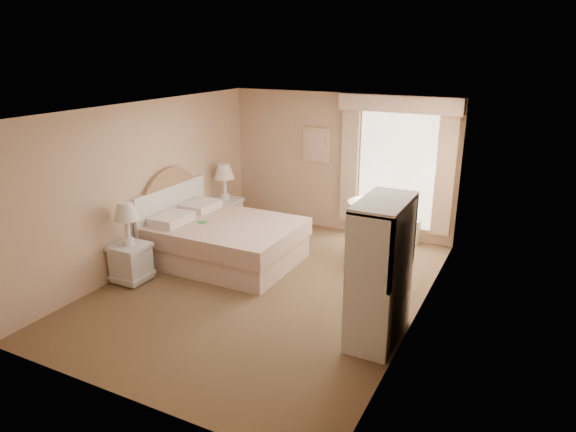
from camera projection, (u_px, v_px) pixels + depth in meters
The scene contains 9 objects.
room at pixel (265, 203), 6.92m from camera, with size 4.21×5.51×2.51m.
window at pixel (396, 165), 8.69m from camera, with size 2.05×0.22×2.51m.
framed_art at pixel (316, 145), 9.32m from camera, with size 0.52×0.04×0.62m.
bed at pixel (220, 239), 8.11m from camera, with size 2.19×1.72×1.52m.
nightstand_near at pixel (130, 253), 7.36m from camera, with size 0.49×0.49×1.18m.
nightstand_far at pixel (225, 206), 9.45m from camera, with size 0.51×0.51×1.23m.
round_table at pixel (370, 218), 8.54m from camera, with size 0.77×0.77×0.82m.
cafe_chair at pixel (363, 233), 7.98m from camera, with size 0.54×0.54×0.85m.
armoire at pixel (380, 283), 5.83m from camera, with size 0.51×1.02×1.69m.
Camera 1 is at (3.26, -5.78, 3.26)m, focal length 32.00 mm.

